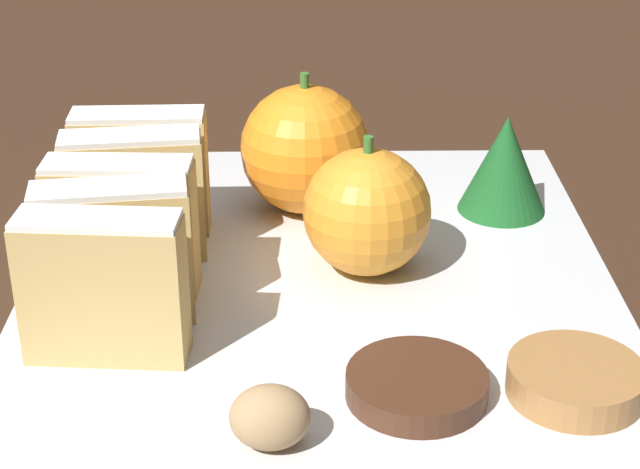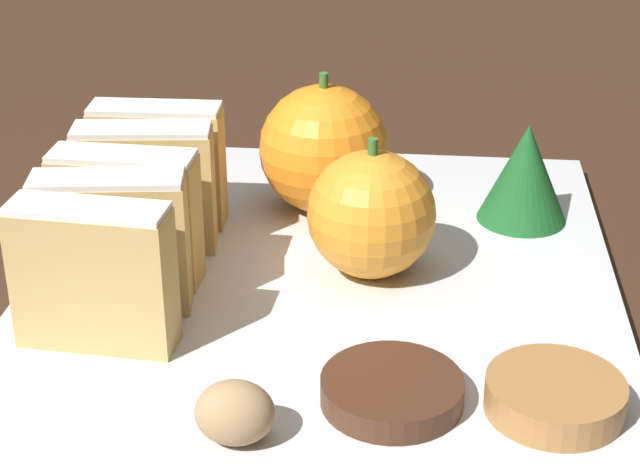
{
  "view_description": "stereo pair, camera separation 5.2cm",
  "coord_description": "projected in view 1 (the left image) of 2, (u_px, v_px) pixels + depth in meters",
  "views": [
    {
      "loc": [
        -0.01,
        -0.47,
        0.28
      ],
      "look_at": [
        0.0,
        0.0,
        0.04
      ],
      "focal_mm": 60.0,
      "sensor_mm": 36.0,
      "label": 1
    },
    {
      "loc": [
        0.05,
        -0.47,
        0.28
      ],
      "look_at": [
        0.0,
        0.0,
        0.04
      ],
      "focal_mm": 60.0,
      "sensor_mm": 36.0,
      "label": 2
    }
  ],
  "objects": [
    {
      "name": "stollen_slice_second",
      "position": [
        114.0,
        254.0,
        0.5
      ],
      "size": [
        0.07,
        0.03,
        0.07
      ],
      "color": "tan",
      "rests_on": "serving_platter"
    },
    {
      "name": "stollen_slice_front",
      "position": [
        103.0,
        288.0,
        0.47
      ],
      "size": [
        0.07,
        0.03,
        0.07
      ],
      "color": "tan",
      "rests_on": "serving_platter"
    },
    {
      "name": "chocolate_cookie",
      "position": [
        417.0,
        385.0,
        0.45
      ],
      "size": [
        0.06,
        0.06,
        0.01
      ],
      "color": "#472819",
      "rests_on": "serving_platter"
    },
    {
      "name": "ground_plane",
      "position": [
        320.0,
        308.0,
        0.54
      ],
      "size": [
        6.0,
        6.0,
        0.0
      ],
      "primitive_type": "plane",
      "color": "#382316"
    },
    {
      "name": "serving_platter",
      "position": [
        320.0,
        298.0,
        0.54
      ],
      "size": [
        0.3,
        0.36,
        0.01
      ],
      "color": "silver",
      "rests_on": "ground_plane"
    },
    {
      "name": "orange_far",
      "position": [
        367.0,
        212.0,
        0.54
      ],
      "size": [
        0.07,
        0.07,
        0.07
      ],
      "color": "orange",
      "rests_on": "serving_platter"
    },
    {
      "name": "gingerbread_cookie",
      "position": [
        575.0,
        380.0,
        0.45
      ],
      "size": [
        0.06,
        0.06,
        0.01
      ],
      "color": "#A3703D",
      "rests_on": "serving_platter"
    },
    {
      "name": "stollen_slice_fifth",
      "position": [
        141.0,
        172.0,
        0.58
      ],
      "size": [
        0.07,
        0.03,
        0.07
      ],
      "color": "tan",
      "rests_on": "serving_platter"
    },
    {
      "name": "stollen_slice_third",
      "position": [
        123.0,
        224.0,
        0.53
      ],
      "size": [
        0.07,
        0.03,
        0.07
      ],
      "color": "tan",
      "rests_on": "serving_platter"
    },
    {
      "name": "evergreen_sprig",
      "position": [
        505.0,
        164.0,
        0.61
      ],
      "size": [
        0.05,
        0.05,
        0.06
      ],
      "color": "#195623",
      "rests_on": "serving_platter"
    },
    {
      "name": "orange_near",
      "position": [
        305.0,
        149.0,
        0.61
      ],
      "size": [
        0.07,
        0.07,
        0.08
      ],
      "color": "orange",
      "rests_on": "serving_platter"
    },
    {
      "name": "stollen_slice_fourth",
      "position": [
        134.0,
        197.0,
        0.55
      ],
      "size": [
        0.07,
        0.03,
        0.07
      ],
      "color": "tan",
      "rests_on": "serving_platter"
    },
    {
      "name": "walnut",
      "position": [
        270.0,
        417.0,
        0.42
      ],
      "size": [
        0.03,
        0.03,
        0.03
      ],
      "color": "tan",
      "rests_on": "serving_platter"
    }
  ]
}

